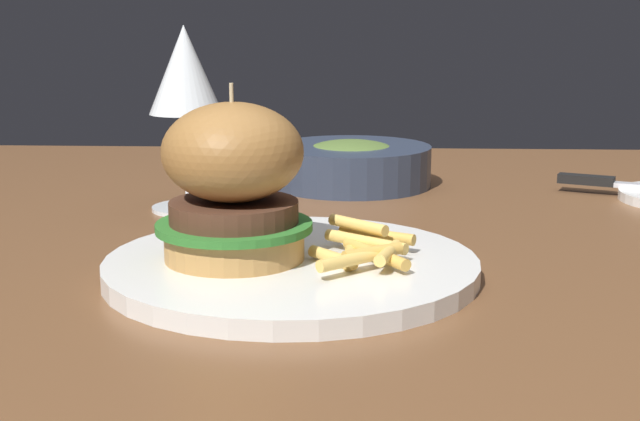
% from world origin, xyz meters
% --- Properties ---
extents(dining_table, '(1.43, 0.96, 0.74)m').
position_xyz_m(dining_table, '(0.00, 0.00, 0.66)').
color(dining_table, brown).
rests_on(dining_table, ground).
extents(main_plate, '(0.28, 0.28, 0.01)m').
position_xyz_m(main_plate, '(-0.09, -0.18, 0.75)').
color(main_plate, white).
rests_on(main_plate, dining_table).
extents(burger_sandwich, '(0.12, 0.12, 0.13)m').
position_xyz_m(burger_sandwich, '(-0.13, -0.19, 0.81)').
color(burger_sandwich, '#B78447').
rests_on(burger_sandwich, main_plate).
extents(fries_pile, '(0.08, 0.11, 0.02)m').
position_xyz_m(fries_pile, '(-0.04, -0.19, 0.76)').
color(fries_pile, '#E0B251').
rests_on(fries_pile, main_plate).
extents(wine_glass, '(0.07, 0.07, 0.18)m').
position_xyz_m(wine_glass, '(-0.21, 0.05, 0.87)').
color(wine_glass, silver).
rests_on(wine_glass, dining_table).
extents(table_knife, '(0.20, 0.10, 0.01)m').
position_xyz_m(table_knife, '(0.26, 0.13, 0.75)').
color(table_knife, silver).
rests_on(table_knife, bread_plate).
extents(soup_bowl, '(0.18, 0.18, 0.05)m').
position_xyz_m(soup_bowl, '(-0.05, 0.19, 0.77)').
color(soup_bowl, '#2D384C').
rests_on(soup_bowl, dining_table).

